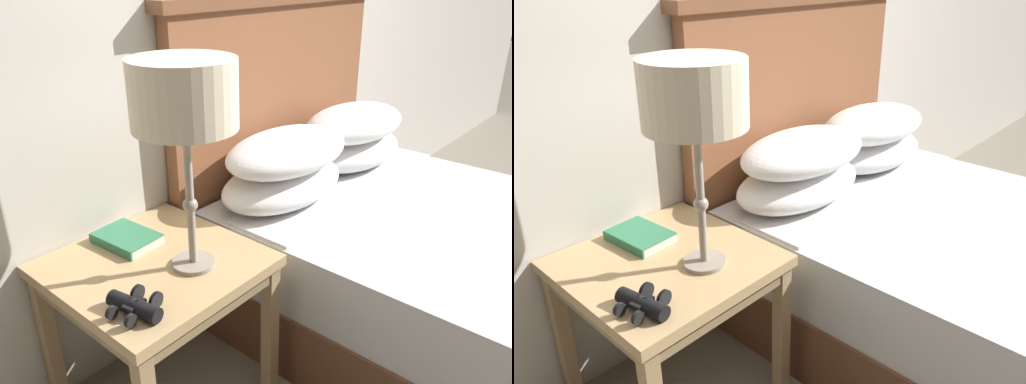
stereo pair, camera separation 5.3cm
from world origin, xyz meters
The scene contains 5 objects.
nightstand centered at (-0.67, 0.76, 0.49)m, with size 0.58×0.58×0.57m.
bed centered at (0.27, 0.17, 0.33)m, with size 1.33×1.99×1.29m.
table_lamp centered at (-0.61, 0.65, 1.07)m, with size 0.29×0.29×0.61m.
book_on_nightstand centered at (-0.66, 0.92, 0.58)m, with size 0.16×0.21×0.03m.
binoculars_pair centered at (-0.86, 0.60, 0.59)m, with size 0.15×0.16×0.05m.
Camera 1 is at (-1.46, -0.32, 1.39)m, focal length 35.00 mm.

